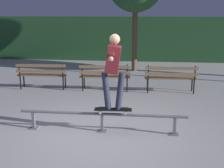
% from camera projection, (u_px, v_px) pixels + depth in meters
% --- Properties ---
extents(ground_plane, '(90.00, 90.00, 0.00)m').
position_uv_depth(ground_plane, '(101.00, 134.00, 6.43)').
color(ground_plane, '#ADAAA8').
extents(hedge_backdrop, '(24.00, 1.20, 2.20)m').
position_uv_depth(hedge_backdrop, '(130.00, 38.00, 15.89)').
color(hedge_backdrop, '#234C28').
rests_on(hedge_backdrop, ground).
extents(grind_rail, '(3.55, 0.18, 0.42)m').
position_uv_depth(grind_rail, '(102.00, 117.00, 6.51)').
color(grind_rail, slate).
rests_on(grind_rail, ground).
extents(skateboard, '(0.79, 0.24, 0.09)m').
position_uv_depth(skateboard, '(113.00, 110.00, 6.44)').
color(skateboard, black).
rests_on(skateboard, grind_rail).
extents(skateboarder, '(0.62, 1.41, 1.56)m').
position_uv_depth(skateboarder, '(113.00, 66.00, 6.23)').
color(skateboarder, black).
rests_on(skateboarder, skateboard).
extents(park_bench_leftmost, '(1.62, 0.49, 0.88)m').
position_uv_depth(park_bench_leftmost, '(42.00, 73.00, 9.99)').
color(park_bench_leftmost, black).
rests_on(park_bench_leftmost, ground).
extents(park_bench_left_center, '(1.62, 0.49, 0.88)m').
position_uv_depth(park_bench_left_center, '(105.00, 74.00, 9.75)').
color(park_bench_left_center, black).
rests_on(park_bench_left_center, ground).
extents(park_bench_right_center, '(1.62, 0.49, 0.88)m').
position_uv_depth(park_bench_right_center, '(171.00, 76.00, 9.52)').
color(park_bench_right_center, black).
rests_on(park_bench_right_center, ground).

